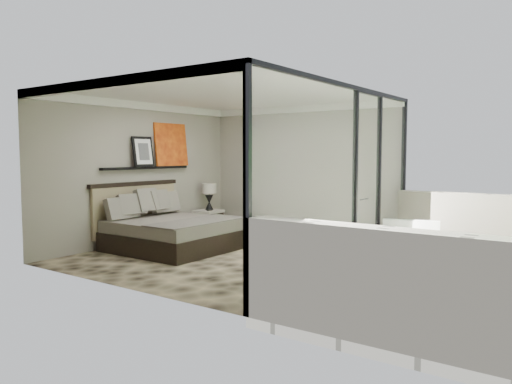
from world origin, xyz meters
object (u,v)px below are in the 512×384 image
Objects in this scene: nightstand at (208,221)px; bed at (170,231)px; ottoman at (495,257)px; table_lamp at (209,193)px; lounger at (406,258)px.

bed is at bearing -47.52° from nightstand.
ottoman is (5.32, 1.59, -0.12)m from bed.
bed is 3.55× the size of table_lamp.
bed is 4.80× the size of ottoman.
table_lamp is 1.35× the size of ottoman.
ottoman is at bearing 20.41° from nightstand.
ottoman is 1.38m from lounger.
bed reaches higher than nightstand.
ottoman is (5.99, -0.31, -0.68)m from table_lamp.
ottoman is (5.98, -0.27, -0.04)m from nightstand.
table_lamp is at bearing 177.06° from ottoman.
lounger is at bearing 9.52° from bed.
bed reaches higher than table_lamp.
bed is at bearing -70.77° from table_lamp.
table_lamp reaches higher than ottoman.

